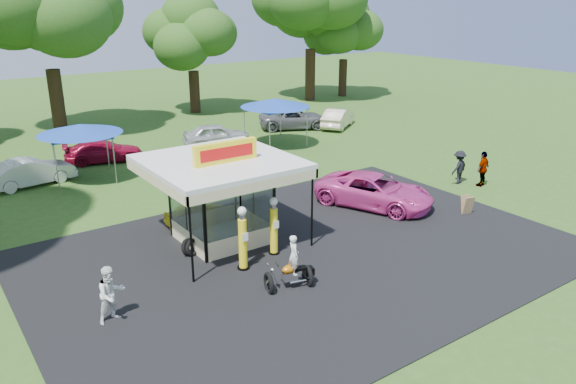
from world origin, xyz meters
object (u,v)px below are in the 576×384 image
gas_station_kiosk (221,199)px  bg_car_d (294,119)px  spectator_east_b (483,169)px  gas_pump_left (243,240)px  bg_car_a (31,172)px  spectator_east_a (459,167)px  bg_car_b (103,151)px  pink_sedan (375,191)px  tent_east (275,103)px  tent_west (80,129)px  a_frame_sign (467,205)px  bg_car_e (338,118)px  bg_car_c (217,135)px  kiosk_car (197,213)px  motorcycle (292,267)px  gas_pump_right (274,227)px  spectator_west (111,294)px

gas_station_kiosk → bg_car_d: bearing=45.9°
gas_station_kiosk → spectator_east_b: (14.26, -1.72, -0.86)m
gas_pump_left → bg_car_a: (-4.04, 14.49, -0.44)m
spectator_east_a → bg_car_b: (-13.80, 14.76, -0.23)m
pink_sedan → tent_east: tent_east is taller
spectator_east_b → bg_car_d: size_ratio=0.35×
bg_car_b → bg_car_d: bg_car_d is taller
tent_west → tent_east: bearing=-0.3°
spectator_east_b → a_frame_sign: bearing=18.7°
gas_pump_left → bg_car_d: 22.79m
a_frame_sign → bg_car_a: 21.71m
a_frame_sign → bg_car_e: (6.70, 16.93, 0.27)m
gas_station_kiosk → bg_car_c: 15.16m
bg_car_a → kiosk_car: bearing=-162.7°
bg_car_a → a_frame_sign: bearing=-144.8°
spectator_east_a → bg_car_c: bearing=-73.4°
gas_pump_left → bg_car_a: 15.05m
motorcycle → a_frame_sign: motorcycle is taller
pink_sedan → bg_car_e: size_ratio=1.27×
kiosk_car → bg_car_b: 11.81m
gas_station_kiosk → bg_car_a: (-4.68, 11.82, -1.07)m
gas_station_kiosk → spectator_east_a: size_ratio=3.07×
spectator_east_a → bg_car_e: bearing=-112.4°
gas_pump_left → spectator_east_a: gas_pump_left is taller
bg_car_c → tent_west: tent_west is taller
gas_pump_right → bg_car_b: bearing=94.1°
gas_pump_right → bg_car_e: gas_pump_right is taller
spectator_east_a → gas_station_kiosk: bearing=-11.5°
spectator_west → spectator_east_b: spectator_east_b is taller
kiosk_car → bg_car_d: bg_car_d is taller
bg_car_d → tent_east: size_ratio=1.16×
pink_sedan → spectator_west: 13.49m
spectator_west → gas_station_kiosk: bearing=20.4°
gas_station_kiosk → bg_car_e: (17.06, 13.09, -1.08)m
pink_sedan → bg_car_d: size_ratio=1.05×
gas_station_kiosk → gas_pump_left: size_ratio=2.25×
bg_car_e → spectator_east_b: bearing=134.7°
gas_pump_right → tent_west: 13.91m
gas_station_kiosk → kiosk_car: bearing=90.0°
bg_car_c → a_frame_sign: bearing=-151.6°
a_frame_sign → spectator_east_b: spectator_east_b is taller
pink_sedan → spectator_east_b: bearing=-32.2°
spectator_east_b → tent_west: (-16.38, 12.92, 1.81)m
pink_sedan → bg_car_c: bearing=69.4°
spectator_east_b → bg_car_e: 15.08m
tent_west → spectator_east_a: bearing=-37.2°
bg_car_d → spectator_east_b: bearing=-154.7°
gas_pump_left → bg_car_a: gas_pump_left is taller
a_frame_sign → spectator_east_a: 4.50m
gas_station_kiosk → a_frame_sign: gas_station_kiosk is taller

